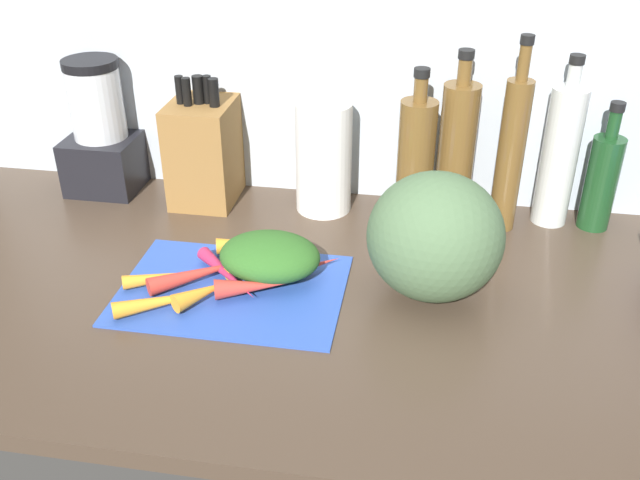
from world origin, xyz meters
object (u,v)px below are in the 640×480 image
knife_block (204,151)px  carrot_8 (168,277)px  carrot_1 (199,273)px  bottle_3 (560,155)px  carrot_5 (202,293)px  cutting_board (232,289)px  carrot_0 (251,287)px  blender_appliance (101,135)px  winter_squash (435,237)px  bottle_2 (511,153)px  carrot_4 (167,300)px  bottle_0 (415,160)px  paper_towel_roll (324,157)px  bottle_4 (601,180)px  carrot_7 (269,258)px  carrot_2 (227,274)px  carrot_3 (303,269)px  carrot_6 (248,245)px  bottle_1 (456,149)px

knife_block → carrot_8: bearing=-84.2°
carrot_1 → bottle_3: 71.15cm
bottle_3 → carrot_5: bearing=-146.3°
cutting_board → carrot_0: bearing=-26.7°
carrot_1 → blender_appliance: bearing=133.1°
carrot_1 → carrot_8: carrot_1 is taller
winter_squash → bottle_2: size_ratio=0.59×
carrot_4 → winter_squash: 44.53cm
cutting_board → bottle_0: bearing=47.0°
carrot_5 → paper_towel_roll: (13.95, 37.34, 8.89)cm
carrot_5 → bottle_0: size_ratio=0.33×
bottle_4 → carrot_0: bearing=-149.3°
carrot_7 → blender_appliance: blender_appliance is taller
cutting_board → carrot_2: carrot_2 is taller
bottle_2 → bottle_4: bearing=10.1°
carrot_3 → carrot_0: bearing=-134.0°
paper_towel_roll → bottle_2: bearing=-3.1°
cutting_board → carrot_8: (-11.09, -0.70, 1.62)cm
cutting_board → bottle_2: bearing=33.6°
carrot_7 → paper_towel_roll: 26.66cm
carrot_0 → winter_squash: size_ratio=0.54×
carrot_7 → winter_squash: bearing=-6.4°
carrot_0 → carrot_6: size_ratio=1.06×
bottle_1 → bottle_2: size_ratio=0.89×
knife_block → bottle_3: bottle_3 is taller
carrot_1 → winter_squash: size_ratio=0.80×
blender_appliance → bottle_1: bottle_1 is taller
carrot_0 → carrot_8: size_ratio=0.80×
bottle_2 → carrot_3: bearing=-144.4°
cutting_board → carrot_4: size_ratio=2.21×
carrot_4 → paper_towel_roll: 45.29cm
carrot_4 → knife_block: (-5.81, 40.24, 8.66)cm
carrot_4 → carrot_1: bearing=71.1°
bottle_1 → bottle_0: bearing=-153.5°
bottle_0 → carrot_0: bearing=-127.2°
winter_squash → bottle_1: (3.05, 29.39, 3.19)cm
paper_towel_roll → bottle_0: size_ratio=0.74×
carrot_5 → bottle_1: (39.76, 39.29, 11.59)cm
bottle_0 → bottle_3: 27.34cm
winter_squash → bottle_1: size_ratio=0.67×
carrot_2 → winter_squash: winter_squash is taller
winter_squash → bottle_4: (30.75, 28.70, -0.85)cm
carrot_5 → bottle_2: (49.61, 35.43, 13.25)cm
carrot_7 → bottle_2: (41.55, 22.34, 13.73)cm
winter_squash → carrot_8: bearing=-172.6°
carrot_3 → carrot_4: bearing=-146.3°
blender_appliance → bottle_3: 93.05cm
carrot_3 → paper_towel_roll: size_ratio=0.64×
knife_block → bottle_3: size_ratio=0.80×
paper_towel_roll → carrot_2: bearing=-110.7°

